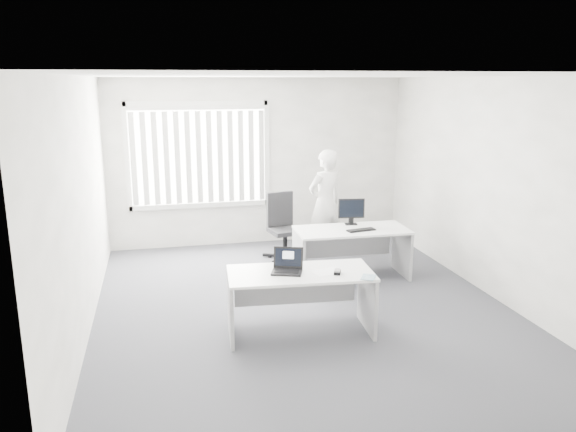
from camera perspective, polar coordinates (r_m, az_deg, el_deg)
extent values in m
plane|color=#45464B|center=(7.09, 1.45, -9.18)|extent=(6.00, 6.00, 0.00)
cube|color=white|center=(9.57, -3.04, 5.49)|extent=(5.00, 0.02, 2.80)
cube|color=white|center=(3.95, 12.66, -6.63)|extent=(5.00, 0.02, 2.80)
cube|color=white|center=(6.52, -20.25, 0.84)|extent=(0.02, 6.00, 2.80)
cube|color=white|center=(7.69, 19.88, 2.70)|extent=(0.02, 6.00, 2.80)
cube|color=white|center=(6.54, 1.60, 14.07)|extent=(5.00, 6.00, 0.02)
cube|color=silver|center=(9.38, -9.06, 6.11)|extent=(2.32, 0.06, 1.76)
cube|color=white|center=(6.14, 1.26, -5.83)|extent=(1.63, 0.86, 0.03)
cube|color=#A1A1A4|center=(6.19, -5.86, -9.28)|extent=(0.09, 0.68, 0.69)
cube|color=#A1A1A4|center=(6.43, 8.07, -8.45)|extent=(0.09, 0.68, 0.69)
cube|color=white|center=(7.93, 6.51, -1.42)|extent=(1.60, 0.79, 0.03)
cube|color=#A1A1A4|center=(7.84, 1.08, -4.25)|extent=(0.06, 0.68, 0.69)
cube|color=#A1A1A4|center=(8.29, 11.51, -3.53)|extent=(0.06, 0.68, 0.69)
cylinder|color=black|center=(8.91, -0.29, -4.09)|extent=(0.69, 0.69, 0.08)
cylinder|color=black|center=(8.85, -0.29, -2.94)|extent=(0.07, 0.07, 0.45)
cube|color=black|center=(8.79, -0.30, -1.53)|extent=(0.53, 0.53, 0.07)
cube|color=black|center=(8.90, -0.84, 0.75)|extent=(0.44, 0.14, 0.54)
imported|color=white|center=(8.91, 3.81, 1.31)|extent=(0.73, 0.61, 1.71)
cube|color=white|center=(6.16, 4.00, -5.66)|extent=(0.35, 0.29, 0.00)
cube|color=white|center=(6.02, 8.17, -6.18)|extent=(0.21, 0.23, 0.01)
cube|color=black|center=(7.85, 7.44, -1.43)|extent=(0.42, 0.20, 0.02)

